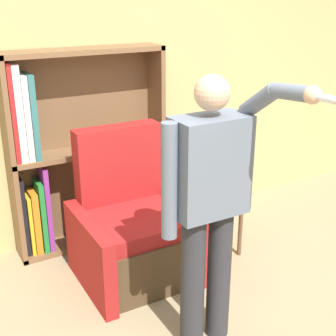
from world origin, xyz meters
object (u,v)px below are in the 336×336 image
(armchair, at_px, (134,232))
(side_table, at_px, (214,197))
(table_lamp, at_px, (216,149))
(person_standing, at_px, (209,201))
(bookcase, at_px, (69,154))

(armchair, relative_size, side_table, 1.75)
(armchair, relative_size, table_lamp, 2.98)
(armchair, relative_size, person_standing, 0.67)
(bookcase, bearing_deg, side_table, -35.80)
(armchair, xyz_separation_m, table_lamp, (0.73, -0.04, 0.58))
(side_table, bearing_deg, armchair, 176.84)
(table_lamp, bearing_deg, person_standing, -126.84)
(armchair, distance_m, person_standing, 1.12)
(side_table, bearing_deg, table_lamp, 0.00)
(armchair, bearing_deg, side_table, -3.16)
(bookcase, relative_size, person_standing, 0.99)
(armchair, xyz_separation_m, side_table, (0.73, -0.04, 0.16))
(person_standing, bearing_deg, bookcase, 101.51)
(person_standing, xyz_separation_m, side_table, (0.67, 0.89, -0.47))
(table_lamp, bearing_deg, bookcase, 144.20)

